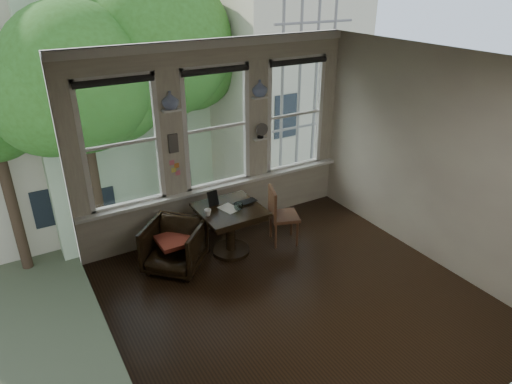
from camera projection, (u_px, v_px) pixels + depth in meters
ground at (296, 298)px, 5.94m from camera, size 4.50×4.50×0.00m
ceiling at (307, 63)px, 4.65m from camera, size 4.50×4.50×0.00m
wall_back at (216, 140)px, 7.05m from camera, size 4.50×0.00×4.50m
wall_front at (469, 304)px, 3.55m from camera, size 4.50×0.00×4.50m
wall_left at (105, 248)px, 4.27m from camera, size 0.00×4.50×4.50m
wall_right at (433, 159)px, 6.33m from camera, size 0.00×4.50×4.50m
window_left at (121, 144)px, 6.30m from camera, size 1.10×0.12×1.90m
window_center at (216, 128)px, 6.96m from camera, size 1.10×0.12×1.90m
window_right at (294, 114)px, 7.62m from camera, size 1.10×0.12×1.90m
shelf_left at (171, 110)px, 6.38m from camera, size 0.26×0.16×0.03m
shelf_right at (260, 97)px, 7.04m from camera, size 0.26×0.16×0.03m
intercom at (173, 143)px, 6.62m from camera, size 0.14×0.06×0.28m
sticky_notes at (175, 165)px, 6.77m from camera, size 0.16×0.01×0.24m
desk_fan at (260, 133)px, 7.27m from camera, size 0.20×0.20×0.24m
vase_left at (170, 100)px, 6.32m from camera, size 0.24×0.24×0.25m
vase_right at (260, 88)px, 6.98m from camera, size 0.24×0.24×0.25m
table at (230, 231)px, 6.77m from camera, size 0.90×0.90×0.75m
armchair_left at (175, 246)px, 6.42m from camera, size 1.09×1.09×0.71m
cushion_red at (174, 240)px, 6.38m from camera, size 0.45×0.45×0.06m
side_chair_right at (284, 216)px, 7.01m from camera, size 0.54×0.54×0.92m
laptop at (247, 204)px, 6.70m from camera, size 0.38×0.26×0.03m
mug at (208, 213)px, 6.39m from camera, size 0.11×0.11×0.09m
drinking_glass at (238, 207)px, 6.54m from camera, size 0.14×0.14×0.10m
tablet at (213, 198)px, 6.65m from camera, size 0.17×0.09×0.22m
papers at (229, 208)px, 6.60m from camera, size 0.29×0.34×0.00m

